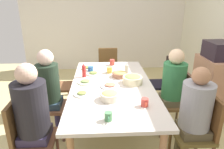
{
  "coord_description": "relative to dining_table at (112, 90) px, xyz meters",
  "views": [
    {
      "loc": [
        2.56,
        -0.14,
        1.86
      ],
      "look_at": [
        0.0,
        0.0,
        0.9
      ],
      "focal_mm": 33.33,
      "sensor_mm": 36.0,
      "label": 1
    }
  ],
  "objects": [
    {
      "name": "chair_6",
      "position": [
        -0.7,
        0.92,
        -0.17
      ],
      "size": [
        0.4,
        0.4,
        0.9
      ],
      "color": "black",
      "rests_on": "ground_plane"
    },
    {
      "name": "wall_left",
      "position": [
        -2.98,
        0.0,
        0.62
      ],
      "size": [
        0.12,
        4.31,
        2.6
      ],
      "primitive_type": "cube",
      "color": "silver",
      "rests_on": "ground_plane"
    },
    {
      "name": "chair_2",
      "position": [
        -1.43,
        0.0,
        -0.17
      ],
      "size": [
        0.4,
        0.4,
        0.9
      ],
      "color": "brown",
      "rests_on": "ground_plane"
    },
    {
      "name": "microwave",
      "position": [
        -0.67,
        1.79,
        0.36
      ],
      "size": [
        0.48,
        0.36,
        0.28
      ],
      "primitive_type": "cube",
      "color": "#2A1F2C",
      "rests_on": "side_cabinet"
    },
    {
      "name": "cup_4",
      "position": [
        0.59,
        0.32,
        0.11
      ],
      "size": [
        0.12,
        0.08,
        0.09
      ],
      "color": "#C64239",
      "rests_on": "dining_table"
    },
    {
      "name": "person_1",
      "position": [
        0.0,
        -0.83,
        0.06
      ],
      "size": [
        0.3,
        0.3,
        1.25
      ],
      "color": "#252C4C",
      "rests_on": "ground_plane"
    },
    {
      "name": "cup_0",
      "position": [
        0.86,
        -0.08,
        0.11
      ],
      "size": [
        0.11,
        0.07,
        0.09
      ],
      "color": "#518C5A",
      "rests_on": "dining_table"
    },
    {
      "name": "chair_5",
      "position": [
        0.7,
        -0.92,
        -0.17
      ],
      "size": [
        0.4,
        0.4,
        0.9
      ],
      "color": "brown",
      "rests_on": "ground_plane"
    },
    {
      "name": "dining_table",
      "position": [
        0.0,
        0.0,
        0.0
      ],
      "size": [
        2.11,
        1.09,
        0.75
      ],
      "color": "beige",
      "rests_on": "ground_plane"
    },
    {
      "name": "bottle_1",
      "position": [
        -0.33,
        -0.39,
        0.17
      ],
      "size": [
        0.06,
        0.06,
        0.21
      ],
      "color": "red",
      "rests_on": "dining_table"
    },
    {
      "name": "bowl_1",
      "position": [
        0.42,
        -0.05,
        0.12
      ],
      "size": [
        0.22,
        0.22,
        0.1
      ],
      "color": "beige",
      "rests_on": "dining_table"
    },
    {
      "name": "chair_1",
      "position": [
        0.0,
        -0.92,
        -0.17
      ],
      "size": [
        0.4,
        0.4,
        0.9
      ],
      "color": "brown",
      "rests_on": "ground_plane"
    },
    {
      "name": "side_cabinet",
      "position": [
        -0.67,
        1.79,
        -0.23
      ],
      "size": [
        0.7,
        0.44,
        0.9
      ],
      "primitive_type": "cube",
      "color": "tan",
      "rests_on": "ground_plane"
    },
    {
      "name": "bowl_2",
      "position": [
        -0.04,
        0.28,
        0.13
      ],
      "size": [
        0.27,
        0.27,
        0.12
      ],
      "color": "beige",
      "rests_on": "dining_table"
    },
    {
      "name": "plate_4",
      "position": [
        0.28,
        -0.38,
        0.08
      ],
      "size": [
        0.2,
        0.2,
        0.04
      ],
      "color": "silver",
      "rests_on": "dining_table"
    },
    {
      "name": "cup_1",
      "position": [
        -0.48,
        -0.01,
        0.11
      ],
      "size": [
        0.12,
        0.09,
        0.09
      ],
      "color": "#EDC44D",
      "rests_on": "dining_table"
    },
    {
      "name": "chair_0",
      "position": [
        0.7,
        0.92,
        -0.17
      ],
      "size": [
        0.4,
        0.4,
        0.9
      ],
      "color": "brown",
      "rests_on": "ground_plane"
    },
    {
      "name": "person_5",
      "position": [
        0.7,
        -0.83,
        0.09
      ],
      "size": [
        0.33,
        0.33,
        1.29
      ],
      "color": "#323948",
      "rests_on": "ground_plane"
    },
    {
      "name": "chair_3",
      "position": [
        0.0,
        0.92,
        -0.17
      ],
      "size": [
        0.4,
        0.4,
        0.9
      ],
      "color": "brown",
      "rests_on": "ground_plane"
    },
    {
      "name": "person_3",
      "position": [
        -0.0,
        0.83,
        0.06
      ],
      "size": [
        0.31,
        0.31,
        1.23
      ],
      "color": "brown",
      "rests_on": "ground_plane"
    },
    {
      "name": "person_0",
      "position": [
        0.7,
        0.83,
        0.05
      ],
      "size": [
        0.32,
        0.32,
        1.22
      ],
      "color": "brown",
      "rests_on": "ground_plane"
    },
    {
      "name": "bowl_0",
      "position": [
        -0.3,
        0.13,
        0.11
      ],
      "size": [
        0.22,
        0.22,
        0.08
      ],
      "color": "#A0664C",
      "rests_on": "dining_table"
    },
    {
      "name": "plate_0",
      "position": [
        -0.71,
        -0.35,
        0.08
      ],
      "size": [
        0.25,
        0.25,
        0.04
      ],
      "color": "silver",
      "rests_on": "dining_table"
    },
    {
      "name": "bottle_0",
      "position": [
        -0.32,
        0.23,
        0.17
      ],
      "size": [
        0.05,
        0.05,
        0.21
      ],
      "color": "silver",
      "rests_on": "dining_table"
    },
    {
      "name": "chair_4",
      "position": [
        -0.7,
        -0.92,
        -0.17
      ],
      "size": [
        0.4,
        0.4,
        0.9
      ],
      "color": "brown",
      "rests_on": "ground_plane"
    },
    {
      "name": "cup_2",
      "position": [
        -0.55,
        -0.31,
        0.11
      ],
      "size": [
        0.12,
        0.09,
        0.08
      ],
      "color": "#3262A0",
      "rests_on": "dining_table"
    },
    {
      "name": "ground_plane",
      "position": [
        0.0,
        0.0,
        -0.68
      ],
      "size": [
        7.01,
        7.01,
        0.0
      ],
      "primitive_type": "plane",
      "color": "#C7B87D"
    },
    {
      "name": "plate_3",
      "position": [
        0.05,
        -0.03,
        0.08
      ],
      "size": [
        0.26,
        0.26,
        0.04
      ],
      "color": "white",
      "rests_on": "dining_table"
    },
    {
      "name": "plate_2",
      "position": [
        -0.1,
        -0.36,
        0.08
      ],
      "size": [
        0.22,
        0.22,
        0.04
      ],
      "color": "#E2E8C3",
      "rests_on": "dining_table"
    },
    {
      "name": "plate_1",
      "position": [
        -0.43,
        -0.26,
        0.08
      ],
      "size": [
        0.22,
        0.22,
        0.04
      ],
      "color": "beige",
      "rests_on": "dining_table"
    },
    {
      "name": "cup_3",
      "position": [
        -0.88,
        0.05,
        0.12
      ],
      "size": [
        0.12,
        0.09,
        0.1
      ],
      "color": "#C3453C",
      "rests_on": "dining_table"
    }
  ]
}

